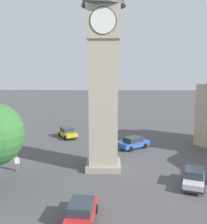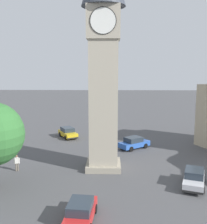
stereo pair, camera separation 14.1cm
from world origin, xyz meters
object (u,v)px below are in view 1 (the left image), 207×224
car_silver_kerb (81,212)px  car_red_corner (194,178)px  clock_tower (104,34)px  pedestrian (17,162)px  car_blue_kerb (134,143)px  car_white_side (67,132)px

car_silver_kerb → car_red_corner: (9.39, 5.89, 0.00)m
clock_tower → car_silver_kerb: (-1.29, -10.25, -12.86)m
car_silver_kerb → pedestrian: (-7.47, 9.11, 0.25)m
clock_tower → car_blue_kerb: clock_tower is taller
car_silver_kerb → car_white_side: 23.13m
car_red_corner → pedestrian: size_ratio=2.63×
clock_tower → car_white_side: size_ratio=5.25×
car_silver_kerb → car_red_corner: bearing=32.1°
car_red_corner → car_white_side: size_ratio=1.01×
car_red_corner → clock_tower: bearing=151.7°
car_red_corner → car_blue_kerb: bearing=110.7°
car_white_side → pedestrian: bearing=-102.8°
car_silver_kerb → car_white_side: same height
car_white_side → pedestrian: pedestrian is taller
car_red_corner → pedestrian: pedestrian is taller
clock_tower → car_silver_kerb: 16.49m
car_blue_kerb → pedestrian: bearing=-147.0°
car_silver_kerb → clock_tower: bearing=82.8°
car_silver_kerb → pedestrian: pedestrian is taller
car_blue_kerb → pedestrian: (-12.56, -8.16, 0.25)m
clock_tower → pedestrian: bearing=-172.6°
clock_tower → car_red_corner: bearing=-28.3°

